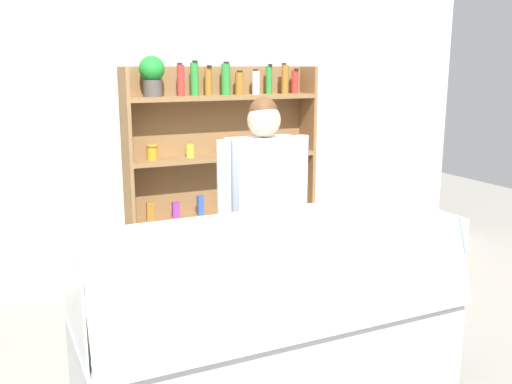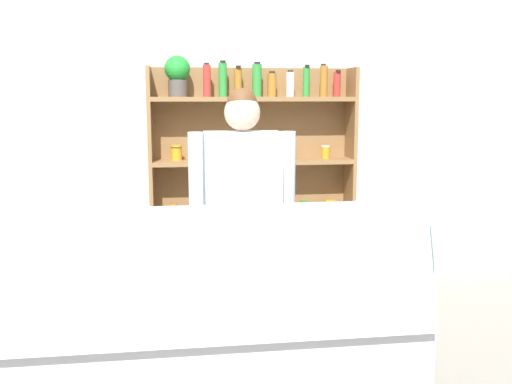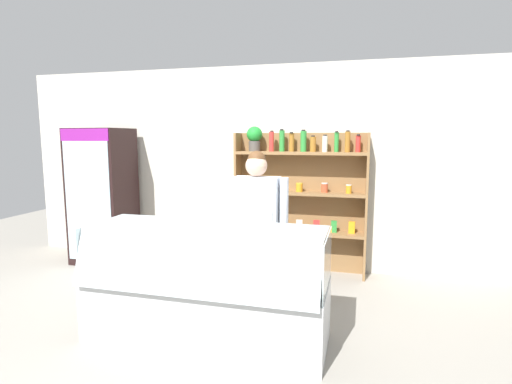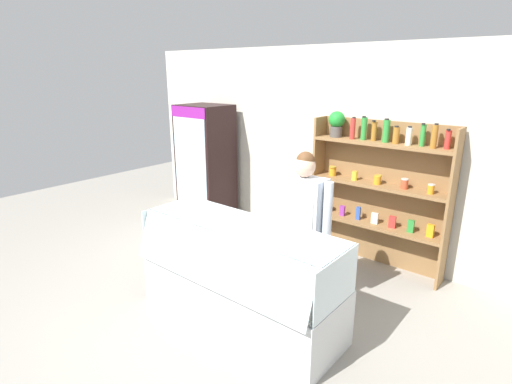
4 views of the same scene
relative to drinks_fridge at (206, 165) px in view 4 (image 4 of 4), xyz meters
name	(u,v)px [view 4 (image 4 of 4)]	position (x,y,z in m)	size (l,w,h in m)	color
ground_plane	(228,308)	(2.01, -1.64, -0.94)	(12.00, 12.00, 0.00)	gray
back_wall	(335,150)	(2.01, 0.48, 0.41)	(6.80, 0.10, 2.70)	beige
drinks_fridge	(206,165)	(0.00, 0.00, 0.00)	(0.76, 0.65, 1.88)	black
shelving_unit	(377,184)	(2.72, 0.28, 0.11)	(1.68, 0.29, 1.90)	olive
deli_display_case	(239,291)	(2.24, -1.72, -0.63)	(2.07, 0.78, 1.01)	silver
shop_clerk	(303,217)	(2.51, -1.05, 0.02)	(0.64, 0.25, 1.63)	#383D51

